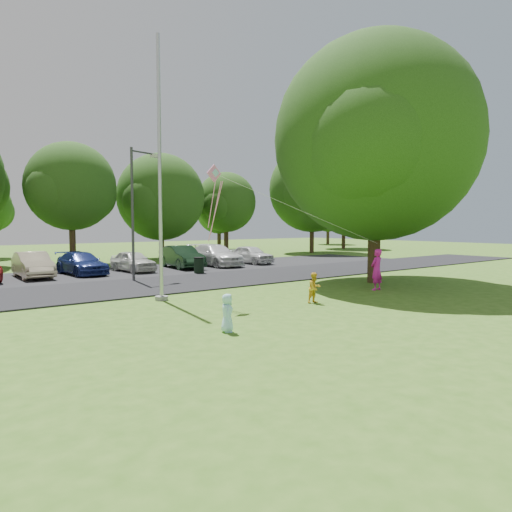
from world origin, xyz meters
TOP-DOWN VIEW (x-y plane):
  - ground at (0.00, 0.00)m, footprint 120.00×120.00m
  - park_road at (0.00, 9.00)m, footprint 60.00×6.00m
  - parking_strip at (0.00, 15.50)m, footprint 42.00×7.00m
  - flagpole at (-3.50, 5.00)m, footprint 0.50×0.50m
  - street_lamp at (-1.74, 11.25)m, footprint 1.86×0.73m
  - trash_can at (2.44, 12.11)m, footprint 0.62×0.62m
  - big_tree at (7.25, 3.24)m, footprint 10.53×10.03m
  - tree_row at (1.59, 24.23)m, footprint 64.35×11.94m
  - horizon_trees at (4.06, 33.88)m, footprint 77.46×7.20m
  - parked_cars at (-0.34, 15.50)m, footprint 19.83×5.12m
  - woman at (5.25, 1.57)m, footprint 0.71×0.50m
  - child_yellow at (0.70, 0.92)m, footprint 0.57×0.45m
  - child_blue at (-4.46, -0.86)m, footprint 0.55×0.61m
  - kite at (-2.20, 2.90)m, footprint 7.97×1.65m

SIDE VIEW (x-z plane):
  - ground at x=0.00m, z-range 0.00..0.00m
  - park_road at x=0.00m, z-range 0.00..0.06m
  - parking_strip at x=0.00m, z-range 0.00..0.06m
  - trash_can at x=2.44m, z-range 0.00..0.99m
  - child_blue at x=-4.46m, z-range 0.00..1.05m
  - child_yellow at x=0.70m, z-range 0.00..1.14m
  - parked_cars at x=-0.34m, z-range 0.01..1.48m
  - woman at x=5.25m, z-range 0.00..1.84m
  - street_lamp at x=-1.74m, z-range 0.69..7.48m
  - flagpole at x=-3.50m, z-range -0.83..9.17m
  - kite at x=-2.20m, z-range 2.78..5.76m
  - horizon_trees at x=4.06m, z-range 0.79..7.81m
  - tree_row at x=1.59m, z-range 0.27..11.15m
  - big_tree at x=7.25m, z-range 0.77..12.90m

